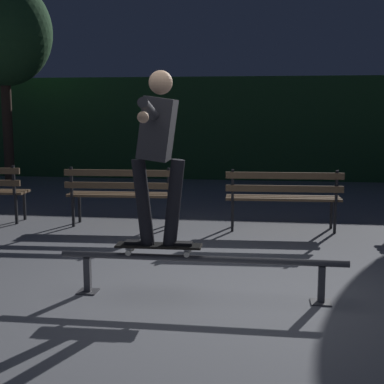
{
  "coord_description": "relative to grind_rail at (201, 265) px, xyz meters",
  "views": [
    {
      "loc": [
        0.59,
        -4.97,
        1.71
      ],
      "look_at": [
        -0.19,
        0.69,
        0.85
      ],
      "focal_mm": 52.28,
      "sensor_mm": 36.0,
      "label": 1
    }
  ],
  "objects": [
    {
      "name": "skateboarder",
      "position": [
        -0.39,
        0.0,
        1.1
      ],
      "size": [
        0.62,
        1.41,
        1.56
      ],
      "color": "black",
      "rests_on": "skateboard"
    },
    {
      "name": "park_bench_right_center",
      "position": [
        0.8,
        2.92,
        0.23
      ],
      "size": [
        1.62,
        0.49,
        0.88
      ],
      "color": "black",
      "rests_on": "ground"
    },
    {
      "name": "ground_plane",
      "position": [
        -0.0,
        0.11,
        -0.3
      ],
      "size": [
        90.0,
        90.0,
        0.0
      ],
      "primitive_type": "plane",
      "color": "slate"
    },
    {
      "name": "skateboard",
      "position": [
        -0.39,
        0.0,
        0.16
      ],
      "size": [
        0.79,
        0.22,
        0.09
      ],
      "color": "black",
      "rests_on": "grind_rail"
    },
    {
      "name": "hedge_backdrop",
      "position": [
        -0.0,
        9.08,
        0.92
      ],
      "size": [
        24.0,
        1.2,
        2.45
      ],
      "primitive_type": "cube",
      "color": "#234C28",
      "rests_on": "ground"
    },
    {
      "name": "tree_far_left",
      "position": [
        -5.14,
        6.85,
        3.01
      ],
      "size": [
        2.09,
        2.09,
        4.49
      ],
      "color": "#3D2D23",
      "rests_on": "ground"
    },
    {
      "name": "park_bench_left_center",
      "position": [
        -1.52,
        2.92,
        0.23
      ],
      "size": [
        1.62,
        0.49,
        0.88
      ],
      "color": "black",
      "rests_on": "ground"
    },
    {
      "name": "grind_rail",
      "position": [
        0.0,
        0.0,
        0.0
      ],
      "size": [
        2.61,
        0.18,
        0.39
      ],
      "color": "#47474C",
      "rests_on": "ground"
    }
  ]
}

